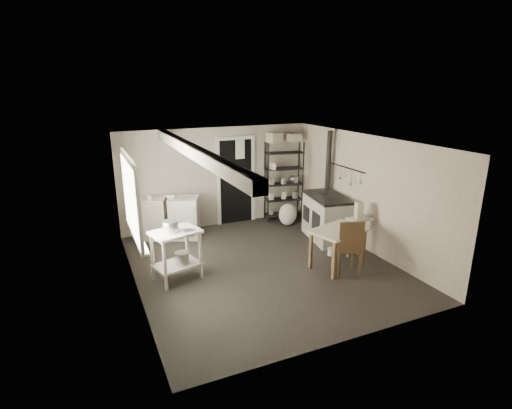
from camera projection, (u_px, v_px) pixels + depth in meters
name	position (u px, v px, depth m)	size (l,w,h in m)	color
floor	(263.00, 265.00, 7.41)	(5.00, 5.00, 0.00)	black
ceiling	(263.00, 141.00, 6.74)	(5.00, 5.00, 0.00)	silver
wall_back	(217.00, 177.00, 9.26)	(4.50, 0.02, 2.30)	#A79D8E
wall_front	(349.00, 261.00, 4.89)	(4.50, 0.02, 2.30)	#A79D8E
wall_left	(132.00, 224.00, 6.19)	(0.02, 5.00, 2.30)	#A79D8E
wall_right	(365.00, 193.00, 7.95)	(0.02, 5.00, 2.30)	#A79D8E
window	(130.00, 199.00, 6.28)	(0.12, 1.76, 1.28)	beige
doorway	(236.00, 182.00, 9.45)	(0.96, 0.10, 2.08)	beige
ceiling_beam	(194.00, 152.00, 6.30)	(0.18, 5.00, 0.18)	beige
wallpaper_panel	(365.00, 193.00, 7.95)	(0.01, 5.00, 2.30)	beige
utensil_rail	(346.00, 168.00, 8.33)	(0.06, 1.20, 0.44)	#AEAEB0
prep_table	(177.00, 258.00, 6.77)	(0.78, 0.56, 0.89)	beige
stockpot	(171.00, 229.00, 6.58)	(0.26, 0.26, 0.28)	#AEAEB0
saucepan	(189.00, 233.00, 6.66)	(0.18, 0.18, 0.10)	#AEAEB0
bucket	(182.00, 259.00, 6.75)	(0.24, 0.24, 0.26)	#AEAEB0
base_cabinets	(169.00, 217.00, 8.66)	(1.37, 0.59, 0.90)	beige
mixing_bowl	(170.00, 196.00, 8.47)	(0.27, 0.27, 0.07)	white
counter_cup	(149.00, 197.00, 8.30)	(0.12, 0.12, 0.09)	white
shelf_rack	(284.00, 182.00, 9.70)	(0.91, 0.35, 1.92)	black
shelf_jar	(274.00, 166.00, 9.41)	(0.09, 0.10, 0.21)	white
storage_box_a	(274.00, 138.00, 9.35)	(0.32, 0.28, 0.22)	beige
storage_box_b	(293.00, 138.00, 9.48)	(0.30, 0.27, 0.19)	beige
stove	(326.00, 219.00, 8.56)	(0.68, 1.23, 0.97)	beige
stovepipe	(328.00, 162.00, 8.70)	(0.12, 0.12, 1.51)	black
side_ledge	(358.00, 234.00, 7.75)	(0.50, 0.27, 0.76)	beige
oats_box	(359.00, 205.00, 7.61)	(0.12, 0.20, 0.30)	beige
work_table	(337.00, 248.00, 7.24)	(0.97, 0.68, 0.73)	beige
table_cup	(351.00, 226.00, 7.12)	(0.10, 0.10, 0.09)	white
chair	(347.00, 248.00, 6.97)	(0.43, 0.45, 1.04)	brown
flour_sack	(288.00, 215.00, 9.46)	(0.44, 0.37, 0.52)	beige
floor_crock	(331.00, 252.00, 7.83)	(0.12, 0.12, 0.15)	white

